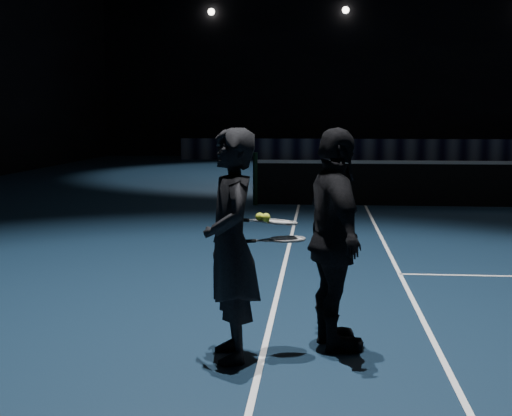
{
  "coord_description": "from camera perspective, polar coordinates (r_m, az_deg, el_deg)",
  "views": [
    {
      "loc": [
        -5.06,
        -14.73,
        1.85
      ],
      "look_at": [
        -5.55,
        -9.33,
        1.15
      ],
      "focal_mm": 50.0,
      "sensor_mm": 36.0,
      "label": 1
    }
  ],
  "objects": [
    {
      "name": "net_post_left",
      "position": [
        14.85,
        -0.06,
        2.34
      ],
      "size": [
        0.1,
        0.1,
        1.1
      ],
      "primitive_type": "cylinder",
      "color": "black",
      "rests_on": "floor"
    },
    {
      "name": "fixtures_far",
      "position": [
        33.25,
        14.34,
        15.19
      ],
      "size": [
        20.0,
        0.3,
        0.3
      ],
      "primitive_type": null,
      "color": "white",
      "rests_on": "wall_back"
    },
    {
      "name": "racket_upper",
      "position": [
        5.52,
        1.9,
        -1.13
      ],
      "size": [
        0.71,
        0.49,
        0.1
      ],
      "primitive_type": null,
      "rotation": [
        0.0,
        0.1,
        0.45
      ],
      "color": "black",
      "rests_on": "player_b"
    },
    {
      "name": "player_b",
      "position": [
        5.66,
        6.35,
        -2.53
      ],
      "size": [
        0.68,
        1.11,
        1.77
      ],
      "primitive_type": "imported",
      "rotation": [
        0.0,
        0.0,
        1.83
      ],
      "color": "black",
      "rests_on": "floor"
    },
    {
      "name": "player_a",
      "position": [
        5.39,
        -2.02,
        -2.99
      ],
      "size": [
        0.59,
        0.74,
        1.77
      ],
      "primitive_type": "imported",
      "rotation": [
        0.0,
        0.0,
        -1.28
      ],
      "color": "black",
      "rests_on": "floor"
    },
    {
      "name": "wall_back",
      "position": [
        33.27,
        14.2,
        12.58
      ],
      "size": [
        30.0,
        0.0,
        30.0
      ],
      "primitive_type": "plane",
      "rotation": [
        1.57,
        0.0,
        0.0
      ],
      "color": "black",
      "rests_on": "ground"
    },
    {
      "name": "racket_lower",
      "position": [
        5.52,
        2.52,
        -2.51
      ],
      "size": [
        0.71,
        0.46,
        0.03
      ],
      "primitive_type": null,
      "rotation": [
        0.0,
        0.0,
        0.38
      ],
      "color": "black",
      "rests_on": "player_a"
    },
    {
      "name": "sponsor_backdrop",
      "position": [
        30.69,
        14.66,
        4.52
      ],
      "size": [
        22.0,
        0.15,
        0.9
      ],
      "primitive_type": "cube",
      "color": "black",
      "rests_on": "floor"
    },
    {
      "name": "tennis_balls",
      "position": [
        5.43,
        0.56,
        -0.57
      ],
      "size": [
        0.12,
        0.1,
        0.12
      ],
      "primitive_type": null,
      "color": "gold",
      "rests_on": "racket_upper"
    }
  ]
}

